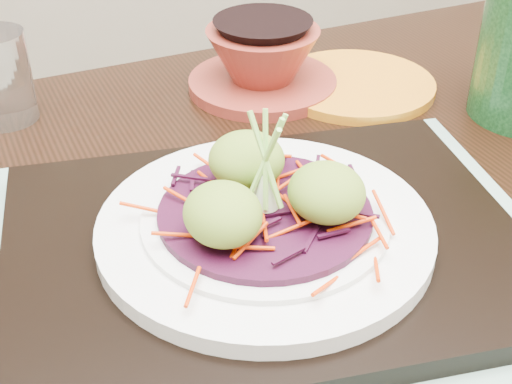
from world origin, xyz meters
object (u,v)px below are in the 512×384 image
object	(u,v)px
serving_tray	(265,245)
yellow_plate	(355,85)
dining_table	(274,306)
terracotta_bowl_set	(263,63)
white_plate	(265,227)

from	to	relation	value
serving_tray	yellow_plate	bearing A→B (deg)	57.56
dining_table	yellow_plate	bearing A→B (deg)	44.88
serving_tray	yellow_plate	xyz separation A→B (m)	(0.20, 0.25, -0.01)
serving_tray	terracotta_bowl_set	bearing A→B (deg)	76.72
dining_table	serving_tray	world-z (taller)	serving_tray
white_plate	terracotta_bowl_set	xyz separation A→B (m)	(0.10, 0.28, 0.00)
serving_tray	white_plate	size ratio (longest dim) A/B	1.54
dining_table	yellow_plate	world-z (taller)	yellow_plate
yellow_plate	serving_tray	bearing A→B (deg)	-129.12
terracotta_bowl_set	dining_table	bearing A→B (deg)	-107.88
dining_table	terracotta_bowl_set	bearing A→B (deg)	67.30
dining_table	yellow_plate	xyz separation A→B (m)	(0.18, 0.21, 0.10)
yellow_plate	terracotta_bowl_set	bearing A→B (deg)	159.59
serving_tray	terracotta_bowl_set	size ratio (longest dim) A/B	1.81
serving_tray	white_plate	world-z (taller)	white_plate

